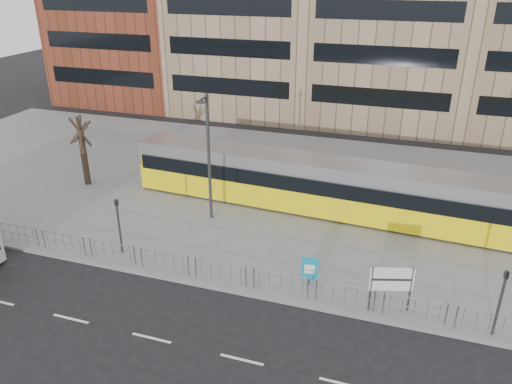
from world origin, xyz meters
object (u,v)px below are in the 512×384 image
(station_sign, at_px, (391,281))
(ad_panel, at_px, (310,269))
(traffic_light_west, at_px, (118,219))
(bare_tree, at_px, (77,113))
(pedestrian, at_px, (394,216))
(tram, at_px, (356,191))
(traffic_light_east, at_px, (502,295))
(lamp_post_west, at_px, (208,153))

(station_sign, distance_m, ad_panel, 3.91)
(traffic_light_west, distance_m, bare_tree, 10.74)
(traffic_light_west, bearing_deg, pedestrian, 32.45)
(tram, distance_m, pedestrian, 2.66)
(tram, bearing_deg, pedestrian, -18.21)
(tram, bearing_deg, traffic_light_east, -48.63)
(pedestrian, distance_m, traffic_light_west, 15.38)
(pedestrian, relative_size, traffic_light_east, 0.56)
(station_sign, relative_size, ad_panel, 1.48)
(tram, height_order, traffic_light_east, tram)
(pedestrian, xyz_separation_m, bare_tree, (-20.84, 0.09, 4.25))
(tram, distance_m, ad_panel, 8.01)
(station_sign, height_order, traffic_light_east, traffic_light_east)
(tram, distance_m, lamp_post_west, 9.10)
(traffic_light_west, relative_size, bare_tree, 0.45)
(pedestrian, xyz_separation_m, traffic_light_west, (-13.56, -7.15, 1.11))
(station_sign, relative_size, traffic_light_east, 0.71)
(pedestrian, relative_size, lamp_post_west, 0.23)
(tram, bearing_deg, lamp_post_west, -156.99)
(pedestrian, bearing_deg, tram, 72.02)
(tram, height_order, traffic_light_west, tram)
(tram, xyz_separation_m, pedestrian, (2.35, -0.93, -0.82))
(tram, xyz_separation_m, station_sign, (2.73, -8.69, -0.16))
(ad_panel, relative_size, bare_tree, 0.21)
(traffic_light_west, xyz_separation_m, traffic_light_east, (18.22, -0.91, 0.00))
(pedestrian, bearing_deg, lamp_post_west, 104.35)
(traffic_light_east, bearing_deg, ad_panel, 160.17)
(pedestrian, distance_m, traffic_light_east, 9.38)
(traffic_light_east, bearing_deg, lamp_post_west, 146.21)
(traffic_light_west, bearing_deg, station_sign, 2.16)
(pedestrian, bearing_deg, ad_panel, 157.76)
(ad_panel, height_order, lamp_post_west, lamp_post_west)
(ad_panel, bearing_deg, traffic_light_east, -14.10)
(traffic_light_east, bearing_deg, station_sign, 163.88)
(lamp_post_west, bearing_deg, bare_tree, 168.47)
(station_sign, xyz_separation_m, lamp_post_west, (-10.98, 5.76, 2.66))
(pedestrian, distance_m, bare_tree, 21.27)
(ad_panel, bearing_deg, pedestrian, 57.71)
(tram, distance_m, traffic_light_east, 11.40)
(tram, height_order, lamp_post_west, lamp_post_west)
(traffic_light_east, distance_m, bare_tree, 26.95)
(station_sign, bearing_deg, ad_panel, 151.34)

